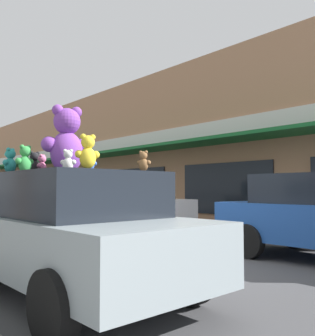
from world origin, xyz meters
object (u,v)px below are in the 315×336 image
object	(u,v)px
teddy_bear_yellow	(88,152)
parked_car_far_center	(130,204)
teddy_bear_teal	(10,161)
teddy_bear_pink	(42,165)
plush_art_car	(71,231)
teddy_bear_giant	(67,141)
teddy_bear_blue	(89,162)
teddy_bear_green	(25,160)
teddy_bear_white	(68,161)
teddy_bear_brown	(143,161)
teddy_bear_black	(34,163)

from	to	relation	value
teddy_bear_yellow	parked_car_far_center	size ratio (longest dim) A/B	0.09
teddy_bear_teal	teddy_bear_pink	bearing A→B (deg)	124.56
plush_art_car	teddy_bear_teal	distance (m)	1.35
teddy_bear_giant	teddy_bear_blue	bearing A→B (deg)	96.23
teddy_bear_green	teddy_bear_white	world-z (taller)	teddy_bear_green
teddy_bear_brown	teddy_bear_blue	bearing A→B (deg)	1.07
teddy_bear_giant	teddy_bear_green	xyz separation A→B (m)	(-0.50, 0.21, -0.27)
teddy_bear_blue	teddy_bear_black	size ratio (longest dim) A/B	0.77
plush_art_car	teddy_bear_white	world-z (taller)	teddy_bear_white
teddy_bear_blue	plush_art_car	bearing A→B (deg)	-58.62
teddy_bear_giant	teddy_bear_pink	xyz separation A→B (m)	(-0.16, 0.43, -0.32)
teddy_bear_green	teddy_bear_black	size ratio (longest dim) A/B	1.12
teddy_bear_blue	teddy_bear_black	xyz separation A→B (m)	(-0.19, 1.20, 0.04)
teddy_bear_blue	teddy_bear_pink	world-z (taller)	teddy_bear_pink
teddy_bear_green	teddy_bear_white	xyz separation A→B (m)	(0.21, -0.79, -0.05)
teddy_bear_brown	parked_car_far_center	xyz separation A→B (m)	(4.47, 6.12, -0.82)
teddy_bear_blue	teddy_bear_green	xyz separation A→B (m)	(-0.48, 0.84, 0.06)
teddy_bear_yellow	teddy_bear_black	xyz separation A→B (m)	(0.21, 1.83, -0.01)
plush_art_car	teddy_bear_teal	xyz separation A→B (m)	(-0.51, 0.83, 0.93)
teddy_bear_green	teddy_bear_pink	distance (m)	0.41
teddy_bear_brown	teddy_bear_yellow	distance (m)	0.78
teddy_bear_pink	teddy_bear_yellow	world-z (taller)	teddy_bear_yellow
teddy_bear_giant	parked_car_far_center	xyz separation A→B (m)	(4.83, 4.87, -1.16)
teddy_bear_white	teddy_bear_black	size ratio (longest dim) A/B	0.81
plush_art_car	parked_car_far_center	bearing A→B (deg)	45.82
teddy_bear_brown	teddy_bear_black	bearing A→B (deg)	-12.95
teddy_bear_giant	teddy_bear_brown	xyz separation A→B (m)	(0.35, -1.24, -0.34)
plush_art_car	teddy_bear_brown	bearing A→B (deg)	-67.49
teddy_bear_black	teddy_bear_green	bearing A→B (deg)	47.41
plush_art_car	teddy_bear_brown	world-z (taller)	teddy_bear_brown
teddy_bear_blue	teddy_bear_giant	bearing A→B (deg)	-66.96
teddy_bear_teal	teddy_bear_white	bearing A→B (deg)	65.38
teddy_bear_teal	teddy_bear_pink	world-z (taller)	teddy_bear_teal
teddy_bear_teal	teddy_bear_brown	world-z (taller)	teddy_bear_teal
teddy_bear_white	teddy_bear_black	xyz separation A→B (m)	(0.07, 1.15, 0.03)
teddy_bear_white	parked_car_far_center	bearing A→B (deg)	-85.92
teddy_bear_giant	teddy_bear_blue	size ratio (longest dim) A/B	3.63
teddy_bear_green	teddy_bear_brown	distance (m)	1.68
plush_art_car	parked_car_far_center	distance (m)	7.10
teddy_bear_brown	teddy_bear_pink	bearing A→B (deg)	-13.33
plush_art_car	teddy_bear_pink	size ratio (longest dim) A/B	14.11
teddy_bear_teal	teddy_bear_brown	distance (m)	2.02
teddy_bear_black	parked_car_far_center	world-z (taller)	teddy_bear_black
plush_art_car	teddy_bear_green	size ratio (longest dim) A/B	10.80
teddy_bear_blue	teddy_bear_pink	xyz separation A→B (m)	(-0.14, 1.06, 0.01)
plush_art_car	teddy_bear_pink	bearing A→B (deg)	97.26
teddy_bear_teal	teddy_bear_yellow	size ratio (longest dim) A/B	0.99
teddy_bear_giant	teddy_bear_black	distance (m)	0.67
teddy_bear_white	parked_car_far_center	size ratio (longest dim) A/B	0.07
teddy_bear_green	teddy_bear_black	bearing A→B (deg)	-144.62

